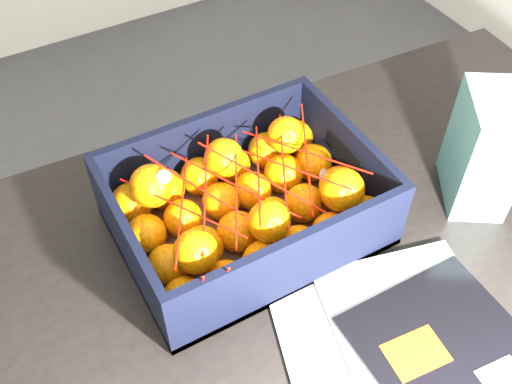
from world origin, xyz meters
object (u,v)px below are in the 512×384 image
magazine_stack (420,361)px  produce_crate (246,211)px  retail_carton (484,150)px  table (336,305)px

magazine_stack → produce_crate: produce_crate is taller
produce_crate → retail_carton: (0.35, -0.11, 0.05)m
retail_carton → magazine_stack: bearing=-111.0°
magazine_stack → table: bearing=89.7°
table → produce_crate: size_ratio=3.36×
magazine_stack → produce_crate: size_ratio=0.98×
magazine_stack → retail_carton: retail_carton is taller
table → produce_crate: bearing=122.1°
table → retail_carton: size_ratio=6.63×
table → retail_carton: 0.33m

